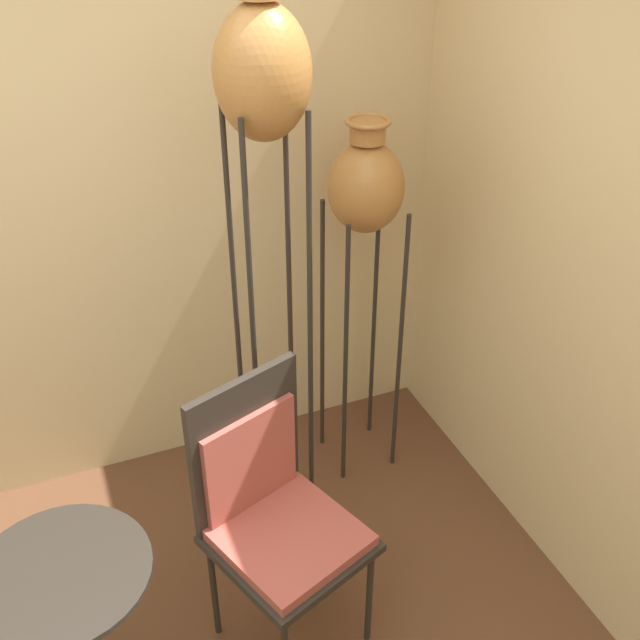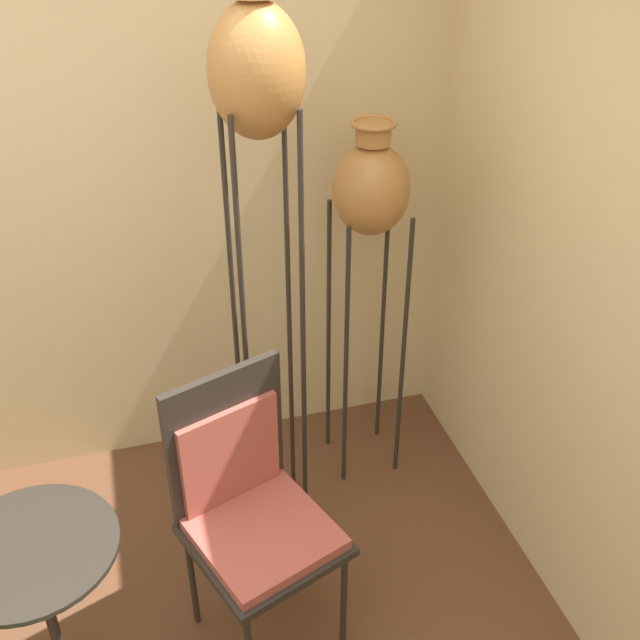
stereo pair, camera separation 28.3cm
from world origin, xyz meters
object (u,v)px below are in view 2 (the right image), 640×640
object	(u,v)px
side_table	(42,590)
vase_stand_medium	(371,196)
vase_stand_tall	(257,87)
chair	(249,500)

from	to	relation	value
side_table	vase_stand_medium	bearing A→B (deg)	32.23
vase_stand_tall	chair	distance (m)	1.38
chair	vase_stand_medium	bearing A→B (deg)	27.39
vase_stand_tall	chair	bearing A→B (deg)	-110.66
vase_stand_tall	vase_stand_medium	world-z (taller)	vase_stand_tall
vase_stand_medium	side_table	world-z (taller)	vase_stand_medium
chair	side_table	size ratio (longest dim) A/B	1.47
vase_stand_tall	side_table	world-z (taller)	vase_stand_tall
vase_stand_tall	vase_stand_medium	distance (m)	0.74
vase_stand_medium	side_table	distance (m)	1.82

